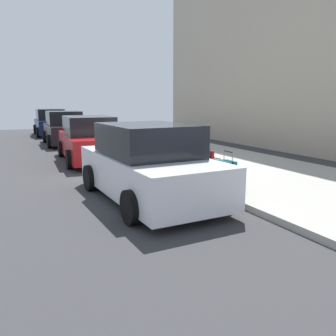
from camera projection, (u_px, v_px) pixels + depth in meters
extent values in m
plane|color=#333335|center=(153.00, 170.00, 11.17)|extent=(40.00, 40.00, 0.00)
cube|color=#9E9B93|center=(217.00, 162.00, 12.22)|extent=(18.00, 5.00, 0.14)
cube|color=#0F606B|center=(228.00, 174.00, 8.34)|extent=(0.40, 0.26, 0.63)
cube|color=black|center=(228.00, 174.00, 8.34)|extent=(0.41, 0.05, 0.64)
cylinder|color=gray|center=(232.00, 157.00, 8.11)|extent=(0.02, 0.02, 0.23)
cylinder|color=gray|center=(224.00, 155.00, 8.41)|extent=(0.02, 0.02, 0.23)
cylinder|color=black|center=(228.00, 152.00, 8.24)|extent=(0.34, 0.02, 0.02)
cylinder|color=black|center=(231.00, 187.00, 8.24)|extent=(0.04, 0.02, 0.04)
cylinder|color=black|center=(223.00, 184.00, 8.55)|extent=(0.04, 0.02, 0.04)
cube|color=#9EA0A8|center=(217.00, 171.00, 8.76)|extent=(0.36, 0.24, 0.58)
cube|color=black|center=(217.00, 171.00, 8.76)|extent=(0.36, 0.06, 0.59)
cylinder|color=gray|center=(221.00, 160.00, 8.58)|extent=(0.02, 0.02, 0.04)
cylinder|color=gray|center=(214.00, 158.00, 8.83)|extent=(0.02, 0.02, 0.04)
cylinder|color=black|center=(217.00, 158.00, 8.70)|extent=(0.29, 0.04, 0.02)
cylinder|color=black|center=(220.00, 182.00, 8.68)|extent=(0.04, 0.02, 0.04)
cylinder|color=black|center=(213.00, 180.00, 8.94)|extent=(0.04, 0.02, 0.04)
cube|color=red|center=(206.00, 165.00, 9.15)|extent=(0.44, 0.25, 0.76)
cube|color=black|center=(206.00, 165.00, 9.15)|extent=(0.43, 0.07, 0.78)
cylinder|color=gray|center=(210.00, 151.00, 8.92)|extent=(0.02, 0.02, 0.04)
cylinder|color=gray|center=(202.00, 149.00, 9.23)|extent=(0.02, 0.02, 0.04)
cylinder|color=black|center=(206.00, 149.00, 9.07)|extent=(0.36, 0.05, 0.02)
cylinder|color=black|center=(210.00, 179.00, 9.06)|extent=(0.05, 0.02, 0.04)
cylinder|color=black|center=(202.00, 176.00, 9.38)|extent=(0.05, 0.02, 0.04)
cube|color=black|center=(194.00, 164.00, 9.63)|extent=(0.50, 0.25, 0.63)
cube|color=black|center=(194.00, 164.00, 9.63)|extent=(0.49, 0.08, 0.65)
cylinder|color=gray|center=(199.00, 149.00, 9.37)|extent=(0.02, 0.02, 0.24)
cylinder|color=gray|center=(190.00, 148.00, 9.72)|extent=(0.02, 0.02, 0.24)
cylinder|color=black|center=(194.00, 144.00, 9.52)|extent=(0.42, 0.06, 0.02)
cylinder|color=black|center=(199.00, 176.00, 9.50)|extent=(0.05, 0.02, 0.04)
cylinder|color=black|center=(190.00, 173.00, 9.86)|extent=(0.05, 0.02, 0.04)
cube|color=navy|center=(187.00, 160.00, 10.12)|extent=(0.41, 0.28, 0.69)
cube|color=black|center=(187.00, 160.00, 10.12)|extent=(0.40, 0.08, 0.70)
cylinder|color=gray|center=(190.00, 148.00, 9.90)|extent=(0.02, 0.02, 0.04)
cylinder|color=gray|center=(185.00, 147.00, 10.20)|extent=(0.02, 0.02, 0.04)
cylinder|color=black|center=(188.00, 147.00, 10.05)|extent=(0.33, 0.05, 0.02)
cylinder|color=black|center=(190.00, 172.00, 10.02)|extent=(0.05, 0.02, 0.04)
cylinder|color=black|center=(185.00, 170.00, 10.34)|extent=(0.05, 0.02, 0.04)
cube|color=maroon|center=(178.00, 158.00, 10.52)|extent=(0.40, 0.22, 0.67)
cube|color=black|center=(178.00, 158.00, 10.52)|extent=(0.40, 0.07, 0.68)
cylinder|color=gray|center=(180.00, 145.00, 10.29)|extent=(0.02, 0.02, 0.19)
cylinder|color=gray|center=(176.00, 144.00, 10.59)|extent=(0.02, 0.02, 0.19)
cylinder|color=black|center=(178.00, 141.00, 10.42)|extent=(0.33, 0.05, 0.02)
cylinder|color=black|center=(180.00, 169.00, 10.42)|extent=(0.05, 0.02, 0.04)
cylinder|color=black|center=(176.00, 167.00, 10.74)|extent=(0.05, 0.02, 0.04)
cube|color=#59601E|center=(173.00, 157.00, 10.97)|extent=(0.37, 0.21, 0.59)
cube|color=black|center=(173.00, 157.00, 10.97)|extent=(0.38, 0.04, 0.60)
cylinder|color=gray|center=(175.00, 144.00, 10.74)|extent=(0.02, 0.02, 0.30)
cylinder|color=gray|center=(171.00, 143.00, 11.02)|extent=(0.02, 0.02, 0.30)
cylinder|color=black|center=(173.00, 138.00, 10.85)|extent=(0.31, 0.02, 0.02)
cylinder|color=black|center=(175.00, 166.00, 10.88)|extent=(0.04, 0.02, 0.04)
cylinder|color=black|center=(170.00, 165.00, 11.16)|extent=(0.04, 0.02, 0.04)
cylinder|color=#D89E0C|center=(163.00, 155.00, 11.57)|extent=(0.20, 0.20, 0.56)
sphere|color=#D89E0C|center=(163.00, 145.00, 11.51)|extent=(0.21, 0.21, 0.21)
cylinder|color=#D89E0C|center=(161.00, 153.00, 11.70)|extent=(0.09, 0.10, 0.09)
cylinder|color=#D89E0C|center=(164.00, 154.00, 11.43)|extent=(0.09, 0.10, 0.09)
cylinder|color=#333338|center=(151.00, 147.00, 12.06)|extent=(0.15, 0.15, 0.92)
cube|color=silver|center=(148.00, 173.00, 7.69)|extent=(4.47, 2.05, 0.84)
cube|color=black|center=(148.00, 140.00, 7.55)|extent=(2.35, 1.82, 0.68)
cylinder|color=black|center=(90.00, 178.00, 8.49)|extent=(0.65, 0.24, 0.64)
cylinder|color=black|center=(159.00, 171.00, 9.36)|extent=(0.65, 0.24, 0.64)
cylinder|color=black|center=(132.00, 207.00, 6.12)|extent=(0.65, 0.24, 0.64)
cylinder|color=black|center=(218.00, 194.00, 7.00)|extent=(0.65, 0.24, 0.64)
cube|color=#AD1619|center=(89.00, 145.00, 12.77)|extent=(4.60, 1.99, 0.81)
cube|color=black|center=(88.00, 125.00, 12.63)|extent=(2.43, 1.74, 0.66)
cylinder|color=black|center=(61.00, 149.00, 13.75)|extent=(0.65, 0.25, 0.64)
cylinder|color=black|center=(105.00, 147.00, 14.42)|extent=(0.65, 0.25, 0.64)
cylinder|color=black|center=(70.00, 159.00, 11.21)|extent=(0.65, 0.25, 0.64)
cylinder|color=black|center=(122.00, 156.00, 11.88)|extent=(0.65, 0.25, 0.64)
cube|color=black|center=(64.00, 133.00, 17.72)|extent=(4.27, 1.82, 0.84)
cube|color=black|center=(64.00, 118.00, 17.57)|extent=(2.24, 1.63, 0.69)
cylinder|color=black|center=(45.00, 137.00, 18.60)|extent=(0.65, 0.24, 0.64)
cylinder|color=black|center=(77.00, 135.00, 19.29)|extent=(0.65, 0.24, 0.64)
cylinder|color=black|center=(50.00, 142.00, 16.25)|extent=(0.65, 0.24, 0.64)
cylinder|color=black|center=(86.00, 140.00, 16.94)|extent=(0.65, 0.24, 0.64)
cube|color=#141E4C|center=(51.00, 126.00, 22.55)|extent=(4.42, 1.85, 0.85)
cube|color=black|center=(50.00, 114.00, 22.41)|extent=(2.32, 1.66, 0.69)
cylinder|color=black|center=(35.00, 129.00, 23.46)|extent=(0.65, 0.24, 0.64)
cylinder|color=black|center=(62.00, 129.00, 24.18)|extent=(0.65, 0.24, 0.64)
cylinder|color=black|center=(38.00, 133.00, 21.03)|extent=(0.65, 0.24, 0.64)
cylinder|color=black|center=(68.00, 132.00, 21.75)|extent=(0.65, 0.24, 0.64)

